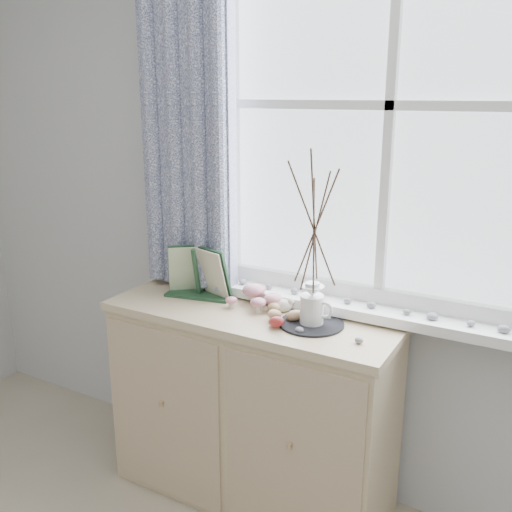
# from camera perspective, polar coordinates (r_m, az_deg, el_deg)

# --- Properties ---
(sideboard) EXTENTS (1.20, 0.45, 0.85)m
(sideboard) POSITION_cam_1_polar(r_m,az_deg,el_deg) (2.48, -0.51, -14.74)
(sideboard) COLOR beige
(sideboard) RESTS_ON ground
(botanical_book) EXTENTS (0.35, 0.19, 0.23)m
(botanical_book) POSITION_cam_1_polar(r_m,az_deg,el_deg) (2.41, -6.19, -1.68)
(botanical_book) COLOR #1F4028
(botanical_book) RESTS_ON sideboard
(toadstool_cluster) EXTENTS (0.22, 0.15, 0.09)m
(toadstool_cluster) POSITION_cam_1_polar(r_m,az_deg,el_deg) (2.32, 0.16, -4.00)
(toadstool_cluster) COLOR beige
(toadstool_cluster) RESTS_ON sideboard
(wooden_eggs) EXTENTS (0.16, 0.17, 0.06)m
(wooden_eggs) POSITION_cam_1_polar(r_m,az_deg,el_deg) (2.19, 2.38, -5.86)
(wooden_eggs) COLOR tan
(wooden_eggs) RESTS_ON sideboard
(songbird_figurine) EXTENTS (0.12, 0.09, 0.06)m
(songbird_figurine) POSITION_cam_1_polar(r_m,az_deg,el_deg) (2.28, 2.63, -4.89)
(songbird_figurine) COLOR white
(songbird_figurine) RESTS_ON sideboard
(crocheted_doily) EXTENTS (0.25, 0.25, 0.01)m
(crocheted_doily) POSITION_cam_1_polar(r_m,az_deg,el_deg) (2.18, 5.56, -6.76)
(crocheted_doily) COLOR black
(crocheted_doily) RESTS_ON sideboard
(twig_pitcher) EXTENTS (0.28, 0.28, 0.68)m
(twig_pitcher) POSITION_cam_1_polar(r_m,az_deg,el_deg) (2.06, 5.85, 3.16)
(twig_pitcher) COLOR silver
(twig_pitcher) RESTS_ON crocheted_doily
(sideboard_pebbles) EXTENTS (0.25, 0.19, 0.02)m
(sideboard_pebbles) POSITION_cam_1_polar(r_m,az_deg,el_deg) (2.12, 7.20, -7.26)
(sideboard_pebbles) COLOR gray
(sideboard_pebbles) RESTS_ON sideboard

